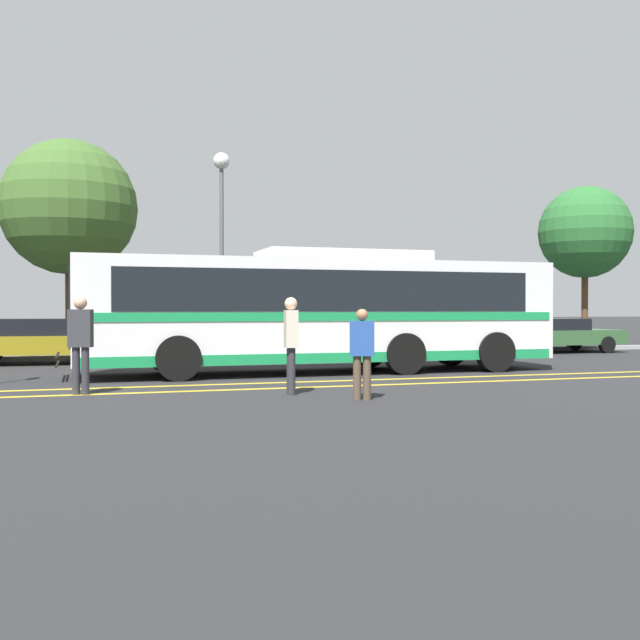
# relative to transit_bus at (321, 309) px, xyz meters

# --- Properties ---
(ground_plane) EXTENTS (220.00, 220.00, 0.00)m
(ground_plane) POSITION_rel_transit_bus_xyz_m (0.63, 0.48, -1.57)
(ground_plane) COLOR #262628
(lane_strip_0) EXTENTS (31.70, 0.20, 0.01)m
(lane_strip_0) POSITION_rel_transit_bus_xyz_m (-0.01, -2.20, -1.57)
(lane_strip_0) COLOR gold
(lane_strip_0) RESTS_ON ground_plane
(lane_strip_1) EXTENTS (31.70, 0.20, 0.01)m
(lane_strip_1) POSITION_rel_transit_bus_xyz_m (-0.01, -3.29, -1.57)
(lane_strip_1) COLOR gold
(lane_strip_1) RESTS_ON ground_plane
(curb_strip) EXTENTS (39.70, 0.36, 0.15)m
(curb_strip) POSITION_rel_transit_bus_xyz_m (-0.01, 6.57, -1.50)
(curb_strip) COLOR #99999E
(curb_strip) RESTS_ON ground_plane
(transit_bus) EXTENTS (12.02, 2.69, 3.02)m
(transit_bus) POSITION_rel_transit_bus_xyz_m (0.00, 0.00, 0.00)
(transit_bus) COLOR silver
(transit_bus) RESTS_ON ground_plane
(parked_car_1) EXTENTS (4.75, 2.23, 1.30)m
(parked_car_1) POSITION_rel_transit_bus_xyz_m (-6.80, 5.16, -0.90)
(parked_car_1) COLOR olive
(parked_car_1) RESTS_ON ground_plane
(parked_car_2) EXTENTS (4.09, 1.90, 1.43)m
(parked_car_2) POSITION_rel_transit_bus_xyz_m (-1.09, 5.18, -0.86)
(parked_car_2) COLOR #4C3823
(parked_car_2) RESTS_ON ground_plane
(parked_car_3) EXTENTS (4.64, 1.98, 1.28)m
(parked_car_3) POSITION_rel_transit_bus_xyz_m (4.44, 5.38, -0.91)
(parked_car_3) COLOR maroon
(parked_car_3) RESTS_ON ground_plane
(parked_car_4) EXTENTS (4.77, 2.08, 1.23)m
(parked_car_4) POSITION_rel_transit_bus_xyz_m (10.69, 5.53, -0.93)
(parked_car_4) COLOR #335B33
(parked_car_4) RESTS_ON ground_plane
(pedestrian_0) EXTENTS (0.47, 0.37, 1.58)m
(pedestrian_0) POSITION_rel_transit_bus_xyz_m (-1.02, -5.57, -0.69)
(pedestrian_0) COLOR brown
(pedestrian_0) RESTS_ON ground_plane
(pedestrian_1) EXTENTS (0.28, 0.45, 1.79)m
(pedestrian_1) POSITION_rel_transit_bus_xyz_m (-1.97, -4.39, -0.55)
(pedestrian_1) COLOR #2D2D33
(pedestrian_1) RESTS_ON ground_plane
(pedestrian_2) EXTENTS (0.47, 0.33, 1.80)m
(pedestrian_2) POSITION_rel_transit_bus_xyz_m (-5.66, -3.27, -0.54)
(pedestrian_2) COLOR #2D2D33
(pedestrian_2) RESTS_ON ground_plane
(street_lamp) EXTENTS (0.56, 0.56, 6.84)m
(street_lamp) POSITION_rel_transit_bus_xyz_m (-1.15, 7.39, 3.56)
(street_lamp) COLOR #59595E
(street_lamp) RESTS_ON ground_plane
(tree_0) EXTENTS (4.71, 4.71, 7.49)m
(tree_0) POSITION_rel_transit_bus_xyz_m (-6.07, 9.96, 3.55)
(tree_0) COLOR #513823
(tree_0) RESTS_ON ground_plane
(tree_1) EXTENTS (3.96, 3.96, 6.87)m
(tree_1) POSITION_rel_transit_bus_xyz_m (15.09, 9.73, 3.31)
(tree_1) COLOR #513823
(tree_1) RESTS_ON ground_plane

